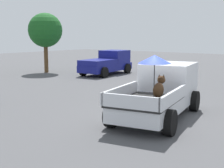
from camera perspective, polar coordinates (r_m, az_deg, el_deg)
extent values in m
plane|color=#4C4C4F|center=(11.71, 8.08, -6.10)|extent=(80.00, 80.00, 0.00)
cylinder|color=black|center=(13.55, 6.52, -2.29)|extent=(0.84, 0.43, 0.80)
cylinder|color=black|center=(13.03, 14.66, -2.97)|extent=(0.84, 0.43, 0.80)
cylinder|color=black|center=(10.40, -0.10, -5.65)|extent=(0.84, 0.43, 0.80)
cylinder|color=black|center=(9.72, 10.37, -6.84)|extent=(0.84, 0.43, 0.80)
cube|color=silver|center=(11.58, 8.14, -3.37)|extent=(5.25, 2.73, 0.50)
cube|color=silver|center=(12.77, 10.19, 1.31)|extent=(2.42, 2.23, 1.08)
cube|color=#4C606B|center=(13.70, 11.39, 2.63)|extent=(0.39, 1.70, 0.64)
cube|color=black|center=(10.46, 6.19, -3.09)|extent=(3.10, 2.35, 0.06)
cube|color=silver|center=(10.76, 1.61, -1.45)|extent=(2.77, 0.64, 0.40)
cube|color=silver|center=(10.14, 11.09, -2.25)|extent=(2.77, 0.64, 0.40)
cube|color=silver|center=(9.18, 3.29, -3.26)|extent=(0.45, 1.82, 0.40)
ellipsoid|color=#472D19|center=(10.87, 8.36, -1.12)|extent=(0.73, 0.45, 0.52)
sphere|color=#472D19|center=(11.11, 8.88, 0.75)|extent=(0.33, 0.33, 0.28)
cone|color=#472D19|center=(11.11, 8.51, 1.49)|extent=(0.11, 0.11, 0.12)
cone|color=#472D19|center=(11.06, 9.29, 1.44)|extent=(0.11, 0.11, 0.12)
cylinder|color=black|center=(10.70, 7.61, 0.64)|extent=(0.04, 0.04, 1.22)
cone|color=#1E33B7|center=(10.62, 7.69, 4.44)|extent=(1.31, 1.31, 0.28)
cylinder|color=black|center=(26.04, -0.81, 3.07)|extent=(0.78, 0.31, 0.76)
cylinder|color=black|center=(25.02, 2.79, 2.83)|extent=(0.78, 0.31, 0.76)
cylinder|color=black|center=(23.48, -5.22, 2.40)|extent=(0.78, 0.31, 0.76)
cylinder|color=black|center=(22.35, -1.41, 2.11)|extent=(0.78, 0.31, 0.76)
cube|color=navy|center=(24.17, -1.09, 3.03)|extent=(4.91, 2.13, 0.50)
cube|color=navy|center=(25.10, 0.47, 4.97)|extent=(2.02, 1.93, 1.00)
cube|color=navy|center=(23.32, -2.49, 3.92)|extent=(2.82, 1.98, 0.40)
cylinder|color=brown|center=(25.95, -11.80, 4.71)|extent=(0.32, 0.32, 2.43)
sphere|color=#19561E|center=(25.89, -11.95, 9.48)|extent=(2.70, 2.70, 2.70)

